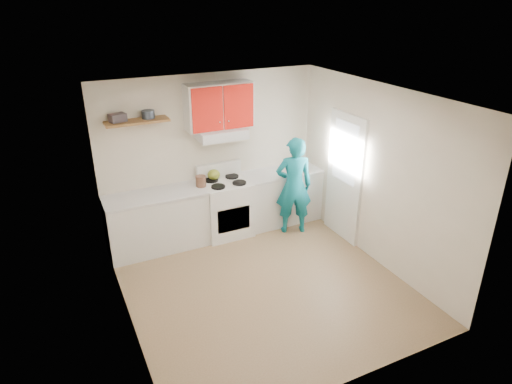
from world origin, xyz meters
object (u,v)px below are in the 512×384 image
stove (226,208)px  tin (148,114)px  crock (201,182)px  person (294,186)px  kettle (214,175)px

stove → tin: size_ratio=4.92×
crock → stove: bearing=-2.1°
stove → person: (1.03, -0.41, 0.36)m
tin → kettle: size_ratio=0.92×
crock → person: (1.43, -0.42, -0.17)m
kettle → crock: (-0.28, -0.17, -0.01)m
tin → crock: tin is taller
kettle → crock: size_ratio=1.06×
stove → kettle: (-0.12, 0.18, 0.55)m
tin → kettle: tin is taller
kettle → person: size_ratio=0.12×
tin → person: bearing=-16.5°
stove → kettle: bearing=124.2°
stove → kettle: kettle is taller
crock → tin: bearing=163.4°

